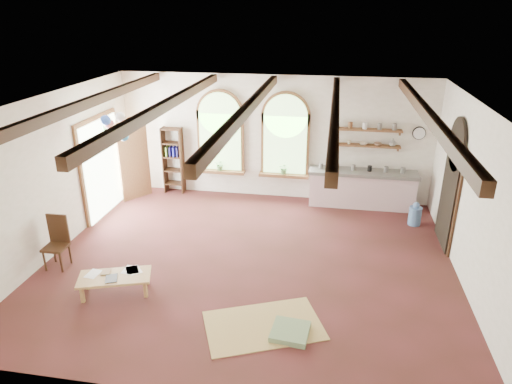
% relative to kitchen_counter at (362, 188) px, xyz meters
% --- Properties ---
extents(floor, '(8.00, 8.00, 0.00)m').
position_rel_kitchen_counter_xyz_m(floor, '(-2.30, -3.20, -0.48)').
color(floor, '#552323').
rests_on(floor, ground).
extents(ceiling_beams, '(6.20, 6.80, 0.18)m').
position_rel_kitchen_counter_xyz_m(ceiling_beams, '(-2.30, -3.20, 2.62)').
color(ceiling_beams, '#342010').
rests_on(ceiling_beams, ceiling).
extents(window_left, '(1.30, 0.28, 2.20)m').
position_rel_kitchen_counter_xyz_m(window_left, '(-3.70, 0.23, 1.16)').
color(window_left, brown).
rests_on(window_left, floor).
extents(window_right, '(1.30, 0.28, 2.20)m').
position_rel_kitchen_counter_xyz_m(window_right, '(-2.00, 0.23, 1.16)').
color(window_right, brown).
rests_on(window_right, floor).
extents(left_doorway, '(0.10, 1.90, 2.50)m').
position_rel_kitchen_counter_xyz_m(left_doorway, '(-6.25, -1.40, 0.67)').
color(left_doorway, brown).
rests_on(left_doorway, floor).
extents(right_doorway, '(0.10, 1.30, 2.40)m').
position_rel_kitchen_counter_xyz_m(right_doorway, '(1.65, -1.70, 0.62)').
color(right_doorway, black).
rests_on(right_doorway, floor).
extents(kitchen_counter, '(2.68, 0.62, 0.94)m').
position_rel_kitchen_counter_xyz_m(kitchen_counter, '(0.00, 0.00, 0.00)').
color(kitchen_counter, beige).
rests_on(kitchen_counter, floor).
extents(wall_shelf_lower, '(1.70, 0.24, 0.04)m').
position_rel_kitchen_counter_xyz_m(wall_shelf_lower, '(0.00, 0.18, 1.07)').
color(wall_shelf_lower, brown).
rests_on(wall_shelf_lower, wall_back).
extents(wall_shelf_upper, '(1.70, 0.24, 0.04)m').
position_rel_kitchen_counter_xyz_m(wall_shelf_upper, '(0.00, 0.18, 1.47)').
color(wall_shelf_upper, brown).
rests_on(wall_shelf_upper, wall_back).
extents(wall_clock, '(0.32, 0.04, 0.32)m').
position_rel_kitchen_counter_xyz_m(wall_clock, '(1.25, 0.25, 1.42)').
color(wall_clock, black).
rests_on(wall_clock, wall_back).
extents(bookshelf, '(0.53, 0.32, 1.80)m').
position_rel_kitchen_counter_xyz_m(bookshelf, '(-5.00, 0.12, 0.42)').
color(bookshelf, '#342010').
rests_on(bookshelf, floor).
extents(coffee_table, '(1.35, 0.93, 0.35)m').
position_rel_kitchen_counter_xyz_m(coffee_table, '(-4.44, -4.67, -0.16)').
color(coffee_table, '#A37B4A').
rests_on(coffee_table, floor).
extents(side_chair, '(0.43, 0.43, 1.05)m').
position_rel_kitchen_counter_xyz_m(side_chair, '(-5.95, -4.02, -0.17)').
color(side_chair, '#342010').
rests_on(side_chair, floor).
extents(floor_mat, '(2.13, 1.76, 0.02)m').
position_rel_kitchen_counter_xyz_m(floor_mat, '(-1.71, -5.12, -0.47)').
color(floor_mat, tan).
rests_on(floor_mat, floor).
extents(floor_cushion, '(0.62, 0.62, 0.10)m').
position_rel_kitchen_counter_xyz_m(floor_cushion, '(-1.27, -5.26, -0.43)').
color(floor_cushion, '#6D885E').
rests_on(floor_cushion, floor).
extents(water_jug_a, '(0.27, 0.27, 0.52)m').
position_rel_kitchen_counter_xyz_m(water_jug_a, '(0.80, 0.00, -0.25)').
color(water_jug_a, '#5178AE').
rests_on(water_jug_a, floor).
extents(water_jug_b, '(0.29, 0.29, 0.56)m').
position_rel_kitchen_counter_xyz_m(water_jug_b, '(1.20, -0.90, -0.23)').
color(water_jug_b, '#5178AE').
rests_on(water_jug_b, floor).
extents(balloon_cluster, '(0.74, 0.77, 1.14)m').
position_rel_kitchen_counter_xyz_m(balloon_cluster, '(-5.39, -2.07, 1.85)').
color(balloon_cluster, silver).
rests_on(balloon_cluster, floor).
extents(table_book, '(0.20, 0.26, 0.02)m').
position_rel_kitchen_counter_xyz_m(table_book, '(-4.72, -4.60, -0.11)').
color(table_book, olive).
rests_on(table_book, coffee_table).
extents(tablet, '(0.29, 0.34, 0.01)m').
position_rel_kitchen_counter_xyz_m(tablet, '(-4.45, -4.76, -0.12)').
color(tablet, black).
rests_on(tablet, coffee_table).
extents(potted_plant_left, '(0.27, 0.23, 0.30)m').
position_rel_kitchen_counter_xyz_m(potted_plant_left, '(-3.70, 0.12, 0.37)').
color(potted_plant_left, '#598C4C').
rests_on(potted_plant_left, window_left).
extents(potted_plant_right, '(0.27, 0.23, 0.30)m').
position_rel_kitchen_counter_xyz_m(potted_plant_right, '(-2.00, 0.12, 0.37)').
color(potted_plant_right, '#598C4C').
rests_on(potted_plant_right, window_right).
extents(shelf_cup_a, '(0.12, 0.10, 0.10)m').
position_rel_kitchen_counter_xyz_m(shelf_cup_a, '(-0.75, 0.18, 1.14)').
color(shelf_cup_a, white).
rests_on(shelf_cup_a, wall_shelf_lower).
extents(shelf_cup_b, '(0.10, 0.10, 0.09)m').
position_rel_kitchen_counter_xyz_m(shelf_cup_b, '(-0.40, 0.18, 1.14)').
color(shelf_cup_b, beige).
rests_on(shelf_cup_b, wall_shelf_lower).
extents(shelf_bowl_a, '(0.22, 0.22, 0.05)m').
position_rel_kitchen_counter_xyz_m(shelf_bowl_a, '(-0.05, 0.18, 1.12)').
color(shelf_bowl_a, beige).
rests_on(shelf_bowl_a, wall_shelf_lower).
extents(shelf_bowl_b, '(0.20, 0.20, 0.06)m').
position_rel_kitchen_counter_xyz_m(shelf_bowl_b, '(0.30, 0.18, 1.12)').
color(shelf_bowl_b, '#8C664C').
rests_on(shelf_bowl_b, wall_shelf_lower).
extents(shelf_vase, '(0.18, 0.18, 0.19)m').
position_rel_kitchen_counter_xyz_m(shelf_vase, '(0.65, 0.18, 1.19)').
color(shelf_vase, slate).
rests_on(shelf_vase, wall_shelf_lower).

